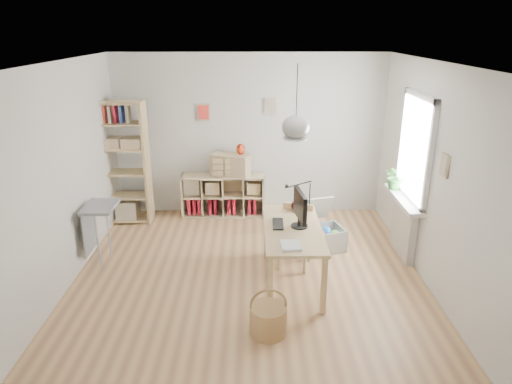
{
  "coord_description": "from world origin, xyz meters",
  "views": [
    {
      "loc": [
        0.06,
        -5.27,
        3.07
      ],
      "look_at": [
        0.1,
        0.3,
        1.05
      ],
      "focal_mm": 32.0,
      "sensor_mm": 36.0,
      "label": 1
    }
  ],
  "objects_px": {
    "tall_bookshelf": "(122,158)",
    "chair": "(296,232)",
    "cube_shelf": "(222,198)",
    "storage_chest": "(319,233)",
    "drawer_chest": "(231,165)",
    "monitor": "(300,207)",
    "desk": "(293,234)"
  },
  "relations": [
    {
      "from": "desk",
      "to": "chair",
      "type": "relative_size",
      "value": 1.8
    },
    {
      "from": "cube_shelf",
      "to": "tall_bookshelf",
      "type": "height_order",
      "value": "tall_bookshelf"
    },
    {
      "from": "monitor",
      "to": "cube_shelf",
      "type": "bearing_deg",
      "value": 109.15
    },
    {
      "from": "drawer_chest",
      "to": "chair",
      "type": "bearing_deg",
      "value": -42.5
    },
    {
      "from": "cube_shelf",
      "to": "storage_chest",
      "type": "distance_m",
      "value": 1.98
    },
    {
      "from": "cube_shelf",
      "to": "storage_chest",
      "type": "xyz_separation_m",
      "value": [
        1.5,
        -1.28,
        -0.08
      ]
    },
    {
      "from": "desk",
      "to": "chair",
      "type": "xyz_separation_m",
      "value": [
        0.08,
        0.45,
        -0.18
      ]
    },
    {
      "from": "tall_bookshelf",
      "to": "monitor",
      "type": "height_order",
      "value": "tall_bookshelf"
    },
    {
      "from": "tall_bookshelf",
      "to": "drawer_chest",
      "type": "distance_m",
      "value": 1.75
    },
    {
      "from": "desk",
      "to": "storage_chest",
      "type": "height_order",
      "value": "desk"
    },
    {
      "from": "cube_shelf",
      "to": "drawer_chest",
      "type": "distance_m",
      "value": 0.62
    },
    {
      "from": "chair",
      "to": "drawer_chest",
      "type": "xyz_separation_m",
      "value": [
        -0.94,
        1.74,
        0.42
      ]
    },
    {
      "from": "desk",
      "to": "chair",
      "type": "distance_m",
      "value": 0.49
    },
    {
      "from": "chair",
      "to": "monitor",
      "type": "relative_size",
      "value": 1.58
    },
    {
      "from": "cube_shelf",
      "to": "tall_bookshelf",
      "type": "relative_size",
      "value": 0.7
    },
    {
      "from": "tall_bookshelf",
      "to": "chair",
      "type": "relative_size",
      "value": 2.39
    },
    {
      "from": "storage_chest",
      "to": "monitor",
      "type": "distance_m",
      "value": 1.28
    },
    {
      "from": "cube_shelf",
      "to": "tall_bookshelf",
      "type": "xyz_separation_m",
      "value": [
        -1.56,
        -0.28,
        0.79
      ]
    },
    {
      "from": "tall_bookshelf",
      "to": "storage_chest",
      "type": "height_order",
      "value": "tall_bookshelf"
    },
    {
      "from": "chair",
      "to": "tall_bookshelf",
      "type": "bearing_deg",
      "value": 166.99
    },
    {
      "from": "cube_shelf",
      "to": "chair",
      "type": "height_order",
      "value": "chair"
    },
    {
      "from": "cube_shelf",
      "to": "drawer_chest",
      "type": "relative_size",
      "value": 2.21
    },
    {
      "from": "chair",
      "to": "cube_shelf",
      "type": "bearing_deg",
      "value": 138.13
    },
    {
      "from": "storage_chest",
      "to": "drawer_chest",
      "type": "bearing_deg",
      "value": 121.15
    },
    {
      "from": "chair",
      "to": "storage_chest",
      "type": "height_order",
      "value": "chair"
    },
    {
      "from": "tall_bookshelf",
      "to": "chair",
      "type": "xyz_separation_m",
      "value": [
        2.67,
        -1.5,
        -0.61
      ]
    },
    {
      "from": "tall_bookshelf",
      "to": "storage_chest",
      "type": "distance_m",
      "value": 3.34
    },
    {
      "from": "monitor",
      "to": "desk",
      "type": "bearing_deg",
      "value": -175.85
    },
    {
      "from": "chair",
      "to": "monitor",
      "type": "height_order",
      "value": "monitor"
    },
    {
      "from": "desk",
      "to": "drawer_chest",
      "type": "relative_size",
      "value": 2.37
    },
    {
      "from": "monitor",
      "to": "drawer_chest",
      "type": "bearing_deg",
      "value": 106.14
    },
    {
      "from": "storage_chest",
      "to": "monitor",
      "type": "relative_size",
      "value": 1.66
    }
  ]
}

